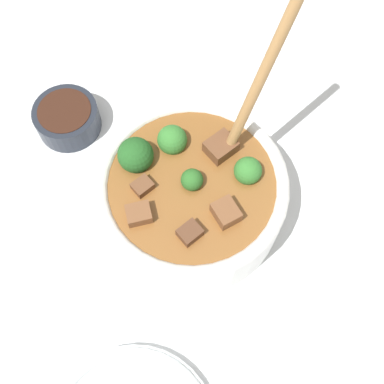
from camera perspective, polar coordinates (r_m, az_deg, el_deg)
ground_plane at (r=0.63m, az=0.00°, el=-2.02°), size 4.00×4.00×0.00m
stew_bowl at (r=0.58m, az=-0.01°, el=-0.07°), size 0.25×0.23×0.28m
condiment_bowl at (r=0.69m, az=-14.60°, el=8.55°), size 0.09×0.09×0.04m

